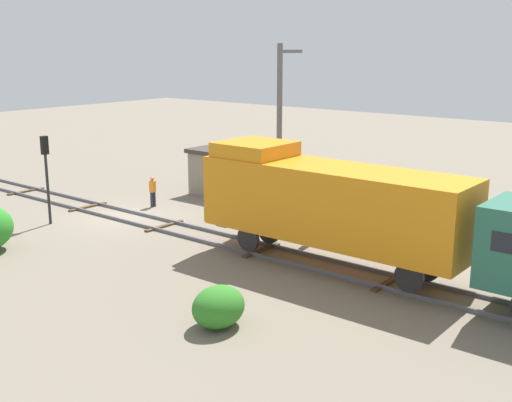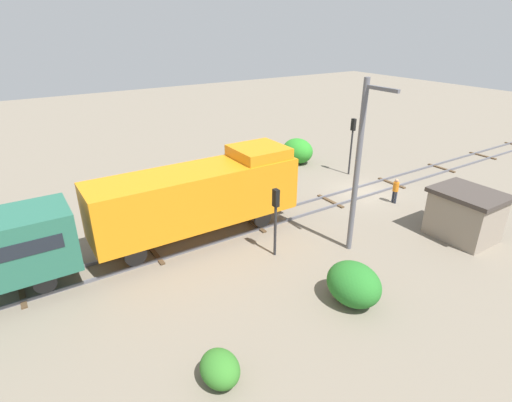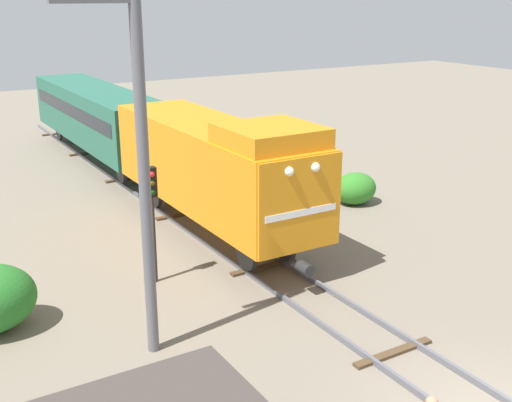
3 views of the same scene
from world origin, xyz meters
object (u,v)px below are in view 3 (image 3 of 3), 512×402
(locomotive, at_px, (215,164))
(passenger_car_leading, at_px, (97,113))
(traffic_signal_mid, at_px, (152,203))
(catenary_mast, at_px, (142,171))

(locomotive, distance_m, passenger_car_leading, 13.34)
(passenger_car_leading, bearing_deg, traffic_signal_mid, -102.15)
(locomotive, height_order, passenger_car_leading, locomotive)
(locomotive, bearing_deg, catenary_mast, -129.41)
(traffic_signal_mid, bearing_deg, locomotive, 35.85)
(passenger_car_leading, distance_m, catenary_mast, 20.25)
(passenger_car_leading, height_order, catenary_mast, catenary_mast)
(passenger_car_leading, relative_size, catenary_mast, 1.59)
(catenary_mast, bearing_deg, traffic_signal_mid, 65.86)
(passenger_car_leading, bearing_deg, catenary_mast, -104.54)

